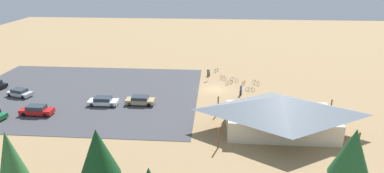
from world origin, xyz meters
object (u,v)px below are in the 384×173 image
at_px(lot_sign, 208,73).
at_px(car_white_far_end, 103,101).
at_px(pine_far_west, 10,157).
at_px(bicycle_green_near_sign, 256,83).
at_px(pine_far_east, 353,153).
at_px(car_silver_near_entry, 20,93).
at_px(trash_bin, 209,74).
at_px(bicycle_yellow_yard_left, 229,83).
at_px(car_tan_mid_lot, 140,100).
at_px(bicycle_blue_near_porch, 223,78).
at_px(car_red_second_row, 37,110).
at_px(bicycle_purple_lone_east, 250,89).
at_px(bicycle_red_yard_right, 243,83).
at_px(bike_pavilion, 281,112).
at_px(bicycle_teal_by_bin, 216,70).
at_px(visitor_crossing_yard, 241,90).
at_px(bicycle_white_trailside, 234,80).
at_px(pine_center, 98,153).

relative_size(lot_sign, car_white_far_end, 0.47).
xyz_separation_m(pine_far_west, bicycle_green_near_sign, (-25.73, -33.32, -4.40)).
height_order(pine_far_east, car_silver_near_entry, pine_far_east).
xyz_separation_m(trash_bin, pine_far_west, (16.80, 37.64, 4.35)).
xyz_separation_m(pine_far_west, bicycle_yellow_yard_left, (-20.73, -33.12, -4.44)).
bearing_deg(bicycle_green_near_sign, car_tan_mid_lot, 28.58).
relative_size(bicycle_blue_near_porch, car_red_second_row, 0.27).
bearing_deg(car_white_far_end, car_red_second_row, 25.71).
distance_m(bicycle_purple_lone_east, car_red_second_row, 34.55).
height_order(lot_sign, car_tan_mid_lot, lot_sign).
height_order(lot_sign, car_red_second_row, lot_sign).
distance_m(bicycle_red_yard_right, car_white_far_end, 25.27).
bearing_deg(car_tan_mid_lot, pine_far_west, 74.42).
relative_size(lot_sign, car_silver_near_entry, 0.48).
distance_m(bike_pavilion, bicycle_teal_by_bin, 26.38).
height_order(bicycle_blue_near_porch, car_silver_near_entry, car_silver_near_entry).
xyz_separation_m(bicycle_yellow_yard_left, visitor_crossing_yard, (-1.79, 5.14, 0.62)).
xyz_separation_m(pine_far_west, bicycle_blue_near_porch, (-19.72, -35.73, -4.42)).
distance_m(lot_sign, visitor_crossing_yard, 9.28).
height_order(bicycle_green_near_sign, bicycle_blue_near_porch, bicycle_green_near_sign).
bearing_deg(bicycle_teal_by_bin, lot_sign, 72.85).
relative_size(trash_bin, bicycle_teal_by_bin, 0.63).
bearing_deg(car_tan_mid_lot, bicycle_yellow_yard_left, -144.22).
height_order(pine_far_east, bicycle_white_trailside, pine_far_east).
bearing_deg(trash_bin, car_white_far_end, 43.74).
bearing_deg(bicycle_yellow_yard_left, car_red_second_row, 27.80).
relative_size(lot_sign, bicycle_white_trailside, 1.46).
bearing_deg(pine_far_east, bicycle_yellow_yard_left, -72.19).
height_order(bicycle_green_near_sign, bicycle_red_yard_right, bicycle_green_near_sign).
relative_size(bicycle_yellow_yard_left, car_white_far_end, 0.29).
xyz_separation_m(car_tan_mid_lot, car_red_second_row, (14.40, 4.81, 0.03)).
relative_size(lot_sign, visitor_crossing_yard, 1.20).
xyz_separation_m(lot_sign, bicycle_blue_near_porch, (-2.94, -0.48, -1.03)).
bearing_deg(pine_far_west, visitor_crossing_yard, -128.83).
bearing_deg(car_red_second_row, car_white_far_end, -154.29).
bearing_deg(trash_bin, bicycle_purple_lone_east, 134.46).
distance_m(bicycle_green_near_sign, bicycle_red_yard_right, 2.39).
xyz_separation_m(trash_bin, bicycle_blue_near_porch, (-2.92, 1.91, -0.07)).
xyz_separation_m(pine_center, car_tan_mid_lot, (1.42, -21.93, -4.33)).
bearing_deg(lot_sign, trash_bin, -90.52).
relative_size(lot_sign, car_red_second_row, 0.46).
xyz_separation_m(bicycle_white_trailside, bicycle_teal_by_bin, (3.41, -5.67, -0.03)).
bearing_deg(car_tan_mid_lot, bicycle_purple_lone_east, -158.18).
height_order(bicycle_teal_by_bin, visitor_crossing_yard, visitor_crossing_yard).
distance_m(bicycle_white_trailside, bicycle_blue_near_porch, 2.28).
bearing_deg(bike_pavilion, bicycle_purple_lone_east, -80.42).
relative_size(bicycle_blue_near_porch, bicycle_red_yard_right, 0.91).
relative_size(pine_center, car_tan_mid_lot, 1.64).
bearing_deg(lot_sign, pine_far_east, 112.86).
distance_m(bicycle_blue_near_porch, car_white_far_end, 23.52).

